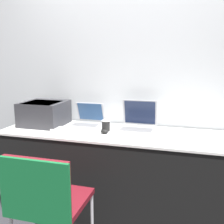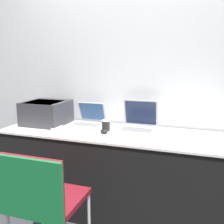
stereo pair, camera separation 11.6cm
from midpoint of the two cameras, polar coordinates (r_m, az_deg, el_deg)
wall_back at (r=2.67m, az=6.34°, el=8.07°), size 8.00×0.05×2.60m
table at (r=2.53m, az=3.96°, el=-13.27°), size 2.31×0.65×0.80m
printer at (r=2.75m, az=-12.93°, el=0.06°), size 0.41×0.41×0.24m
laptop_left at (r=2.67m, az=-3.89°, el=-1.77°), size 0.29×0.30×0.22m
laptop_right at (r=2.49m, az=7.06°, el=-2.57°), size 0.33×0.32×0.27m
external_keyboard at (r=2.47m, az=-6.65°, el=-3.87°), size 0.44×0.14×0.02m
coffee_cup at (r=2.44m, az=0.03°, el=-2.94°), size 0.08×0.08×0.10m
mouse at (r=2.35m, az=-0.35°, el=-4.30°), size 0.07×0.04×0.04m
chair at (r=1.91m, az=-13.58°, el=-17.18°), size 0.49×0.47×0.86m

